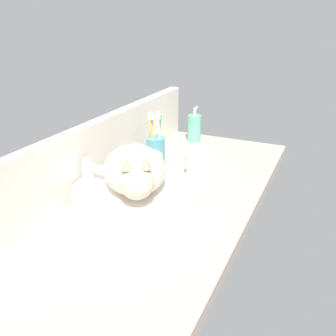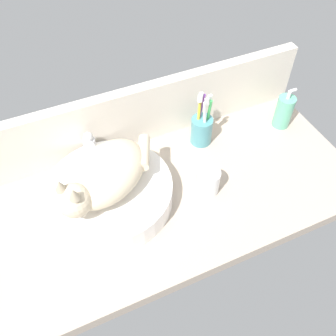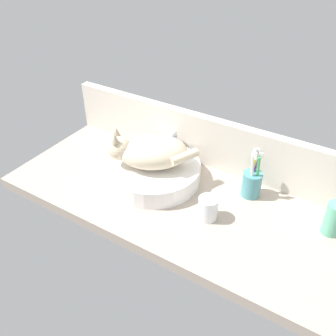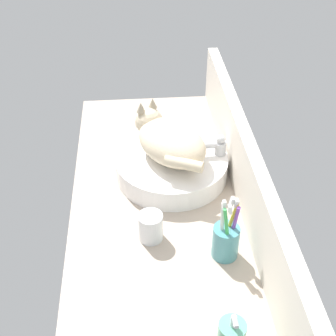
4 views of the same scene
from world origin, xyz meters
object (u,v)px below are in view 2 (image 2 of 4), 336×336
Objects in this scene: toothbrush_cup at (202,129)px; water_glass at (208,182)px; soap_dispenser at (284,111)px; cat at (103,176)px; faucet at (92,151)px; sink_basin at (111,193)px.

toothbrush_cup is 2.33× the size of water_glass.
toothbrush_cup reaches higher than soap_dispenser.
cat is 3.77× the size of water_glass.
cat is at bearing -91.93° from faucet.
sink_basin is 4.34× the size of water_glass.
cat is 2.07× the size of soap_dispenser.
soap_dispenser is at bearing 5.91° from sink_basin.
water_glass is (-7.57, -18.70, -1.87)cm from toothbrush_cup.
soap_dispenser is 1.82× the size of water_glass.
sink_basin is 1.86× the size of toothbrush_cup.
cat is 2.22× the size of faucet.
toothbrush_cup is (-28.38, 4.24, -0.42)cm from soap_dispenser.
sink_basin is 14.50cm from faucet.
faucet is 0.93× the size of soap_dispenser.
cat is 1.62× the size of toothbrush_cup.
sink_basin is 2.56× the size of faucet.
sink_basin is 35.92cm from toothbrush_cup.
cat is 37.86cm from toothbrush_cup.
water_glass reaches higher than sink_basin.
water_glass is at bearing -16.67° from sink_basin.
soap_dispenser is 38.82cm from water_glass.
water_glass is at bearing -112.04° from toothbrush_cup.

